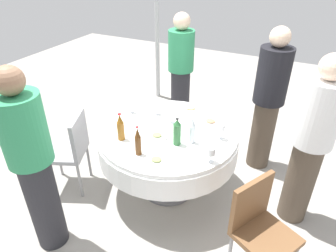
{
  "coord_description": "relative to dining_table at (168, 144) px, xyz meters",
  "views": [
    {
      "loc": [
        1.12,
        -2.27,
        2.32
      ],
      "look_at": [
        0.0,
        0.0,
        0.8
      ],
      "focal_mm": 32.56,
      "sensor_mm": 36.0,
      "label": 1
    }
  ],
  "objects": [
    {
      "name": "wine_glass_south",
      "position": [
        0.53,
        -0.28,
        0.25
      ],
      "size": [
        0.08,
        0.08,
        0.14
      ],
      "color": "white",
      "rests_on": "dining_table"
    },
    {
      "name": "wine_glass_north",
      "position": [
        -0.53,
        0.17,
        0.24
      ],
      "size": [
        0.07,
        0.07,
        0.14
      ],
      "color": "white",
      "rests_on": "dining_table"
    },
    {
      "name": "knife_rear",
      "position": [
        0.09,
        0.06,
        0.15
      ],
      "size": [
        0.17,
        0.1,
        0.0
      ],
      "primitive_type": "cube",
      "rotation": [
        0.0,
        0.0,
        3.63
      ],
      "color": "silver",
      "rests_on": "dining_table"
    },
    {
      "name": "person_front",
      "position": [
        0.78,
        0.89,
        0.27
      ],
      "size": [
        0.34,
        0.34,
        1.64
      ],
      "rotation": [
        0.0,
        0.0,
        -0.72
      ],
      "color": "#4C3F33",
      "rests_on": "ground_plane"
    },
    {
      "name": "plate_west",
      "position": [
        0.13,
        -0.48,
        0.16
      ],
      "size": [
        0.2,
        0.2,
        0.04
      ],
      "color": "white",
      "rests_on": "dining_table"
    },
    {
      "name": "person_near",
      "position": [
        1.26,
        0.2,
        0.27
      ],
      "size": [
        0.34,
        0.34,
        1.64
      ],
      "rotation": [
        0.0,
        0.0,
        -1.41
      ],
      "color": "#4C3F33",
      "rests_on": "ground_plane"
    },
    {
      "name": "person_rear",
      "position": [
        -0.64,
        -1.07,
        0.28
      ],
      "size": [
        0.34,
        0.34,
        1.66
      ],
      "rotation": [
        0.0,
        0.0,
        2.6
      ],
      "color": "#26262B",
      "rests_on": "ground_plane"
    },
    {
      "name": "fork_left",
      "position": [
        0.31,
        -0.3,
        0.15
      ],
      "size": [
        0.09,
        0.17,
        0.0
      ],
      "primitive_type": "cube",
      "rotation": [
        0.0,
        0.0,
        4.29
      ],
      "color": "silver",
      "rests_on": "dining_table"
    },
    {
      "name": "plate_north",
      "position": [
        0.03,
        0.51,
        0.16
      ],
      "size": [
        0.24,
        0.24,
        0.04
      ],
      "color": "white",
      "rests_on": "dining_table"
    },
    {
      "name": "dining_table",
      "position": [
        0.0,
        0.0,
        0.0
      ],
      "size": [
        1.38,
        1.38,
        0.74
      ],
      "color": "white",
      "rests_on": "ground_plane"
    },
    {
      "name": "wine_glass_mid",
      "position": [
        -0.03,
        0.17,
        0.25
      ],
      "size": [
        0.07,
        0.07,
        0.14
      ],
      "color": "white",
      "rests_on": "dining_table"
    },
    {
      "name": "wine_glass_rear",
      "position": [
        -0.26,
        0.26,
        0.26
      ],
      "size": [
        0.08,
        0.08,
        0.14
      ],
      "color": "white",
      "rests_on": "dining_table"
    },
    {
      "name": "bottle_green_near",
      "position": [
        0.17,
        -0.16,
        0.27
      ],
      "size": [
        0.07,
        0.07,
        0.27
      ],
      "color": "#2D6B38",
      "rests_on": "dining_table"
    },
    {
      "name": "bottle_amber_front",
      "position": [
        -0.33,
        -0.32,
        0.28
      ],
      "size": [
        0.07,
        0.07,
        0.27
      ],
      "color": "#8C5619",
      "rests_on": "dining_table"
    },
    {
      "name": "fork_front",
      "position": [
        -0.37,
        -0.05,
        0.15
      ],
      "size": [
        0.18,
        0.02,
        0.0
      ],
      "primitive_type": "cube",
      "rotation": [
        0.0,
        0.0,
        6.25
      ],
      "color": "silver",
      "rests_on": "dining_table"
    },
    {
      "name": "person_left",
      "position": [
        -0.44,
        1.29,
        0.25
      ],
      "size": [
        0.34,
        0.34,
        1.6
      ],
      "rotation": [
        0.0,
        0.0,
        0.33
      ],
      "color": "#26262B",
      "rests_on": "ground_plane"
    },
    {
      "name": "tent_pole_main",
      "position": [
        -1.2,
        2.04,
        0.58
      ],
      "size": [
        0.07,
        0.07,
        2.34
      ],
      "primitive_type": "cylinder",
      "color": "#B2B5B7",
      "rests_on": "ground_plane"
    },
    {
      "name": "ground_plane",
      "position": [
        0.0,
        0.0,
        -0.59
      ],
      "size": [
        10.0,
        10.0,
        0.0
      ],
      "primitive_type": "plane",
      "color": "gray"
    },
    {
      "name": "wine_glass_inner",
      "position": [
        0.5,
        0.1,
        0.26
      ],
      "size": [
        0.07,
        0.07,
        0.16
      ],
      "color": "white",
      "rests_on": "dining_table"
    },
    {
      "name": "bottle_clear_left",
      "position": [
        0.28,
        -0.08,
        0.27
      ],
      "size": [
        0.06,
        0.06,
        0.27
      ],
      "color": "silver",
      "rests_on": "dining_table"
    },
    {
      "name": "bottle_brown_rear",
      "position": [
        -0.06,
        -0.45,
        0.28
      ],
      "size": [
        0.06,
        0.06,
        0.28
      ],
      "color": "#593314",
      "rests_on": "dining_table"
    },
    {
      "name": "chair_inner",
      "position": [
        -0.91,
        -0.4,
        -0.07
      ],
      "size": [
        0.53,
        0.53,
        0.87
      ],
      "rotation": [
        0.0,
        0.0,
        1.98
      ],
      "color": "#99999E",
      "rests_on": "ground_plane"
    },
    {
      "name": "plate_east",
      "position": [
        -0.04,
        -0.14,
        0.16
      ],
      "size": [
        0.2,
        0.2,
        0.04
      ],
      "color": "white",
      "rests_on": "dining_table"
    },
    {
      "name": "plate_outer",
      "position": [
        0.32,
        0.33,
        0.16
      ],
      "size": [
        0.21,
        0.21,
        0.04
      ],
      "color": "white",
      "rests_on": "dining_table"
    },
    {
      "name": "chair_south",
      "position": [
        1.03,
        -0.56,
        -0.07
      ],
      "size": [
        0.54,
        0.54,
        0.87
      ],
      "rotation": [
        0.0,
        0.0,
        4.22
      ],
      "color": "brown",
      "rests_on": "ground_plane"
    }
  ]
}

